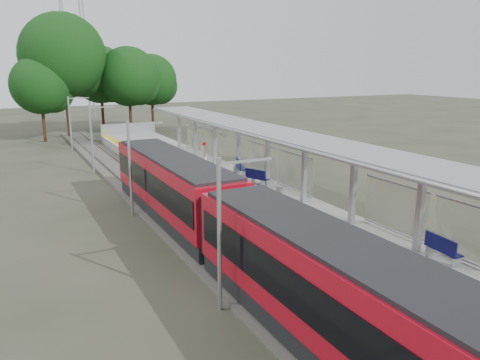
# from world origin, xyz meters

# --- Properties ---
(trackbed) EXTENTS (3.00, 70.00, 0.24)m
(trackbed) POSITION_xyz_m (-4.50, 20.00, 0.12)
(trackbed) COLOR #59544C
(trackbed) RESTS_ON ground
(platform) EXTENTS (6.00, 50.00, 1.00)m
(platform) POSITION_xyz_m (0.00, 20.00, 0.50)
(platform) COLOR gray
(platform) RESTS_ON ground
(tactile_strip) EXTENTS (0.60, 50.00, 0.02)m
(tactile_strip) POSITION_xyz_m (-2.55, 20.00, 1.01)
(tactile_strip) COLOR gold
(tactile_strip) RESTS_ON platform
(end_fence) EXTENTS (6.00, 0.10, 1.20)m
(end_fence) POSITION_xyz_m (0.00, 44.95, 1.60)
(end_fence) COLOR #9EA0A5
(end_fence) RESTS_ON platform
(train) EXTENTS (2.74, 27.60, 3.62)m
(train) POSITION_xyz_m (-4.50, 9.96, 2.05)
(train) COLOR black
(train) RESTS_ON ground
(canopy) EXTENTS (3.27, 38.00, 3.66)m
(canopy) POSITION_xyz_m (1.61, 16.19, 4.20)
(canopy) COLOR #9EA0A5
(canopy) RESTS_ON platform
(tree_cluster) EXTENTS (20.49, 13.45, 14.29)m
(tree_cluster) POSITION_xyz_m (-2.13, 52.72, 7.91)
(tree_cluster) COLOR #382316
(tree_cluster) RESTS_ON ground
(catenary_masts) EXTENTS (2.08, 48.16, 5.40)m
(catenary_masts) POSITION_xyz_m (-6.22, 19.00, 2.91)
(catenary_masts) COLOR #9EA0A5
(catenary_masts) RESTS_ON ground
(bench_near) EXTENTS (0.61, 1.58, 1.05)m
(bench_near) POSITION_xyz_m (1.98, 4.79, 1.55)
(bench_near) COLOR #0E0F46
(bench_near) RESTS_ON platform
(bench_mid) EXTENTS (1.05, 1.56, 1.03)m
(bench_mid) POSITION_xyz_m (1.46, 18.36, 1.54)
(bench_mid) COLOR #0E0F46
(bench_mid) RESTS_ON platform
(bench_far) EXTENTS (0.97, 1.75, 1.15)m
(bench_far) POSITION_xyz_m (1.82, 21.39, 1.60)
(bench_far) COLOR #0E0F46
(bench_far) RESTS_ON platform
(info_pillar_far) EXTENTS (0.38, 0.38, 1.69)m
(info_pillar_far) POSITION_xyz_m (1.07, 25.91, 1.73)
(info_pillar_far) COLOR beige
(info_pillar_far) RESTS_ON platform
(litter_bin) EXTENTS (0.49, 0.49, 0.80)m
(litter_bin) POSITION_xyz_m (0.97, 14.88, 1.40)
(litter_bin) COLOR #9EA0A5
(litter_bin) RESTS_ON platform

